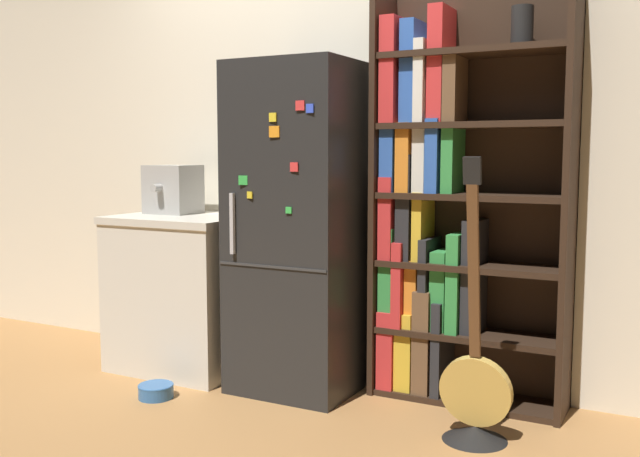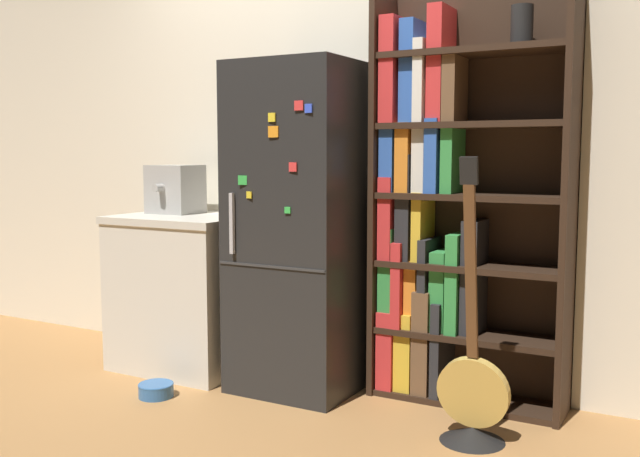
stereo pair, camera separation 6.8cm
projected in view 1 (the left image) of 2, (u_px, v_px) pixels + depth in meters
ground_plane at (290, 393)px, 3.65m from camera, size 16.00×16.00×0.00m
wall_back at (332, 139)px, 3.93m from camera, size 8.00×0.05×2.60m
refrigerator at (303, 228)px, 3.68m from camera, size 0.61×0.65×1.67m
bookshelf at (446, 210)px, 3.51m from camera, size 0.94×0.30×2.03m
kitchen_counter at (188, 291)px, 4.06m from camera, size 0.76×0.66×0.87m
espresso_machine at (173, 189)px, 4.12m from camera, size 0.27×0.29×0.28m
guitar at (475, 401)px, 3.02m from camera, size 0.31×0.29×1.21m
pet_bowl at (156, 390)px, 3.57m from camera, size 0.18×0.18×0.07m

